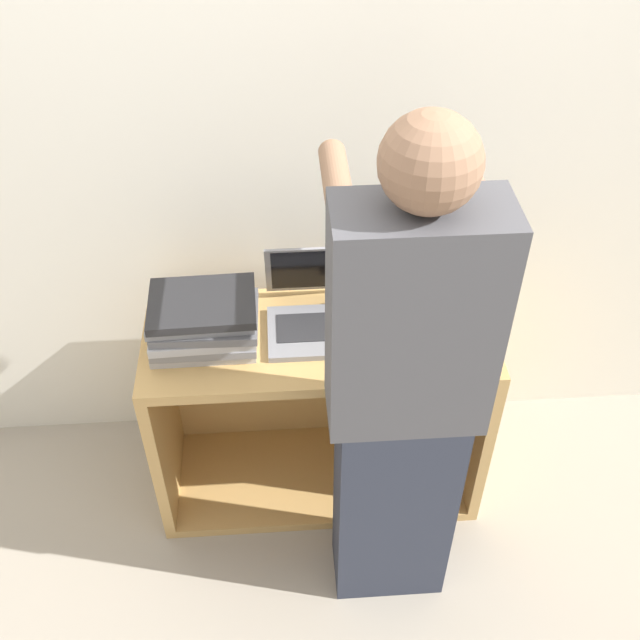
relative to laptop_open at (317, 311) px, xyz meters
The scene contains 7 objects.
ground_plane 0.82m from the laptop_open, 90.00° to the right, with size 12.00×12.00×0.00m, color #9E9384.
wall_back 0.52m from the laptop_open, 90.00° to the left, with size 8.00×0.05×2.40m.
cart 0.41m from the laptop_open, 90.00° to the left, with size 1.08×0.46×0.71m.
laptop_open is the anchor object (origin of this frame).
laptop_stack_left 0.35m from the laptop_open, behind, with size 0.33×0.25×0.16m.
laptop_stack_right 0.34m from the laptop_open, ahead, with size 0.33×0.25×0.14m.
person 0.48m from the laptop_open, 65.87° to the right, with size 0.40×0.53×1.63m.
Camera 1 is at (-0.11, -1.45, 2.28)m, focal length 42.00 mm.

